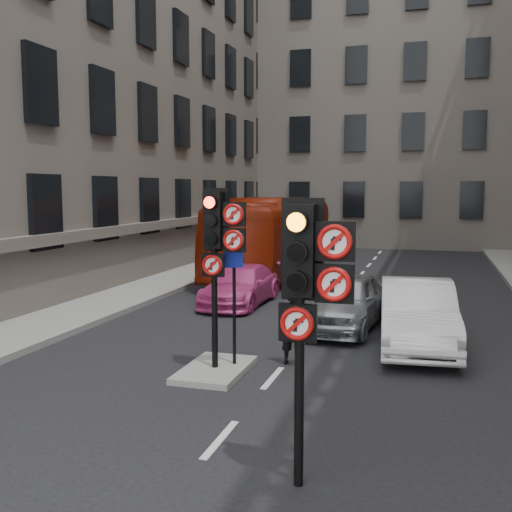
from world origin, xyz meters
The scene contains 13 objects.
ground centered at (0.00, 0.00, 0.00)m, with size 120.00×120.00×0.00m, color black.
pavement_left centered at (-7.20, 12.00, 0.08)m, with size 3.00×50.00×0.16m, color gray.
centre_island centered at (-1.20, 5.00, 0.06)m, with size 1.20×2.00×0.12m, color gray.
building_far centered at (0.00, 38.00, 10.00)m, with size 30.00×14.00×20.00m, color #6E655D.
signal_near centered at (1.49, 0.99, 2.58)m, with size 0.91×0.40×3.58m.
signal_far centered at (-1.11, 4.99, 2.70)m, with size 0.91×0.40×3.58m.
car_silver centered at (0.74, 9.61, 0.73)m, with size 1.73×4.30×1.47m, color #919498.
car_white centered at (2.62, 8.19, 0.77)m, with size 1.63×4.68×1.54m, color white.
car_pink centered at (-2.91, 11.96, 0.61)m, with size 1.72×4.22×1.22m, color #CB3B86.
bus_red centered at (-3.65, 19.03, 1.65)m, with size 2.77×11.84×3.30m, color maroon.
motorcycle centered at (-0.10, 10.57, 0.55)m, with size 0.52×1.85×1.11m, color black.
motorcyclist centered at (0.16, 6.00, 0.83)m, with size 0.60×0.40×1.65m, color black.
info_sign centered at (-0.90, 5.31, 1.61)m, with size 0.39×0.17×2.31m.
Camera 1 is at (2.92, -5.97, 3.69)m, focal length 42.00 mm.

